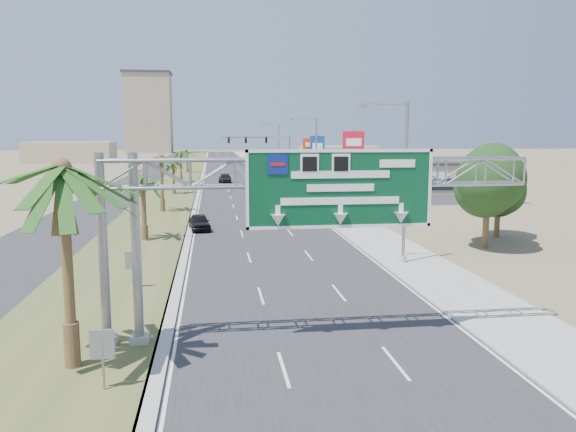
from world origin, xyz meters
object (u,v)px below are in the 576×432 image
(pole_sign_red_near, at_px, (353,147))
(car_right_lane, at_px, (282,190))
(sign_gantry, at_px, (298,187))
(store_building, at_px, (398,177))
(palm_near, at_px, (62,169))
(pole_sign_red_far, at_px, (310,148))
(car_far, at_px, (225,179))
(pole_sign_blue, at_px, (317,149))
(signal_mast, at_px, (276,156))
(car_mid_lane, at_px, (256,189))
(car_left_lane, at_px, (199,222))

(pole_sign_red_near, bearing_deg, car_right_lane, 117.19)
(sign_gantry, bearing_deg, store_building, 67.64)
(palm_near, distance_m, pole_sign_red_far, 64.79)
(car_right_lane, distance_m, pole_sign_red_far, 10.80)
(car_far, relative_size, pole_sign_red_near, 0.60)
(car_far, bearing_deg, sign_gantry, -86.88)
(store_building, relative_size, pole_sign_red_far, 2.32)
(pole_sign_blue, bearing_deg, car_far, 125.84)
(car_right_lane, xyz_separation_m, pole_sign_blue, (5.47, 3.66, 5.27))
(store_building, relative_size, pole_sign_blue, 2.22)
(signal_mast, bearing_deg, car_mid_lane, -113.74)
(sign_gantry, bearing_deg, car_mid_lane, 87.27)
(sign_gantry, xyz_separation_m, pole_sign_blue, (11.29, 55.80, -0.01))
(sign_gantry, relative_size, pole_sign_blue, 2.07)
(pole_sign_red_far, bearing_deg, sign_gantry, -100.45)
(car_far, bearing_deg, pole_sign_blue, -51.91)
(palm_near, bearing_deg, pole_sign_red_near, 63.83)
(pole_sign_red_near, relative_size, pole_sign_blue, 1.07)
(store_building, bearing_deg, car_right_lane, -167.13)
(signal_mast, height_order, pole_sign_red_far, signal_mast)
(store_building, distance_m, pole_sign_blue, 12.45)
(palm_near, relative_size, car_left_lane, 2.09)
(store_building, bearing_deg, pole_sign_red_near, -123.22)
(car_far, bearing_deg, pole_sign_red_near, -65.91)
(sign_gantry, bearing_deg, car_far, 90.87)
(car_far, distance_m, pole_sign_blue, 21.83)
(store_building, bearing_deg, sign_gantry, -112.36)
(car_far, bearing_deg, palm_near, -93.11)
(sign_gantry, bearing_deg, pole_sign_red_far, 79.55)
(car_right_lane, distance_m, pole_sign_red_near, 15.32)
(car_right_lane, bearing_deg, pole_sign_blue, 36.37)
(pole_sign_red_far, bearing_deg, pole_sign_blue, -86.77)
(signal_mast, distance_m, pole_sign_red_far, 5.40)
(sign_gantry, distance_m, store_building, 60.77)
(car_right_lane, height_order, pole_sign_red_near, pole_sign_red_near)
(pole_sign_blue, xyz_separation_m, pole_sign_red_far, (-0.23, 4.15, 0.04))
(sign_gantry, height_order, car_left_lane, sign_gantry)
(sign_gantry, bearing_deg, car_right_lane, 83.63)
(store_building, relative_size, car_mid_lane, 3.77)
(signal_mast, bearing_deg, car_far, 123.93)
(store_building, xyz_separation_m, pole_sign_blue, (-11.77, -0.27, 4.04))
(pole_sign_red_far, bearing_deg, car_far, 133.07)
(car_left_lane, xyz_separation_m, pole_sign_red_near, (16.66, 13.16, 6.07))
(store_building, bearing_deg, car_far, 145.05)
(signal_mast, height_order, car_mid_lane, signal_mast)
(store_building, height_order, pole_sign_red_far, pole_sign_red_far)
(pole_sign_red_near, bearing_deg, signal_mast, 105.03)
(palm_near, relative_size, pole_sign_red_near, 0.97)
(sign_gantry, distance_m, pole_sign_red_far, 60.96)
(sign_gantry, height_order, car_far, sign_gantry)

